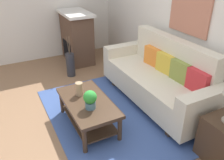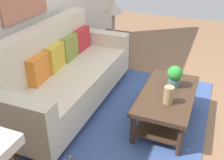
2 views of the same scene
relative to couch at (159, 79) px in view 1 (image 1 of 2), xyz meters
name	(u,v)px [view 1 (image 1 of 2)]	position (x,y,z in m)	size (l,w,h in m)	color
ground_plane	(81,126)	(0.04, -1.42, -0.43)	(9.77, 9.77, 0.00)	#8C6647
wall_back	(193,20)	(0.04, 0.54, 0.92)	(5.77, 0.10, 2.70)	silver
wall_left	(50,0)	(-2.90, -0.96, 0.92)	(0.10, 4.90, 2.70)	silver
area_rug	(111,116)	(0.04, -0.92, -0.42)	(2.54, 1.75, 0.01)	#3D5693
couch	(159,79)	(0.00, 0.00, 0.00)	(2.22, 0.84, 1.08)	beige
throw_pillow_orange	(153,56)	(-0.35, 0.13, 0.25)	(0.36, 0.12, 0.32)	orange
throw_pillow_mustard	(166,63)	(0.00, 0.13, 0.25)	(0.36, 0.12, 0.32)	gold
throw_pillow_olive	(181,72)	(0.35, 0.13, 0.25)	(0.36, 0.12, 0.32)	olive
throw_pillow_crimson	(198,81)	(0.69, 0.13, 0.25)	(0.36, 0.12, 0.32)	red
coffee_table	(88,107)	(0.08, -1.30, -0.12)	(1.10, 0.60, 0.43)	#422D1E
tabletop_vase	(79,89)	(-0.12, -1.34, 0.10)	(0.11, 0.11, 0.20)	tan
potted_plant_tabletop	(90,99)	(0.27, -1.33, 0.14)	(0.18, 0.18, 0.26)	slate
side_table	(223,140)	(1.41, -0.10, -0.15)	(0.44, 0.44, 0.56)	#422D1E
fireplace	(77,37)	(-2.30, -0.60, 0.16)	(1.02, 0.58, 1.16)	brown
floor_vase	(71,65)	(-1.61, -1.00, -0.19)	(0.18, 0.18, 0.49)	#2D2D33
floor_vase_branch_a	(69,45)	(-1.59, -1.00, 0.24)	(0.01, 0.01, 0.36)	brown
floor_vase_branch_b	(69,45)	(-1.62, -0.99, 0.24)	(0.01, 0.01, 0.36)	brown
floor_vase_branch_c	(68,45)	(-1.62, -1.02, 0.24)	(0.01, 0.01, 0.36)	brown
framed_painting	(190,9)	(0.00, 0.47, 1.09)	(0.82, 0.03, 0.76)	#B77056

